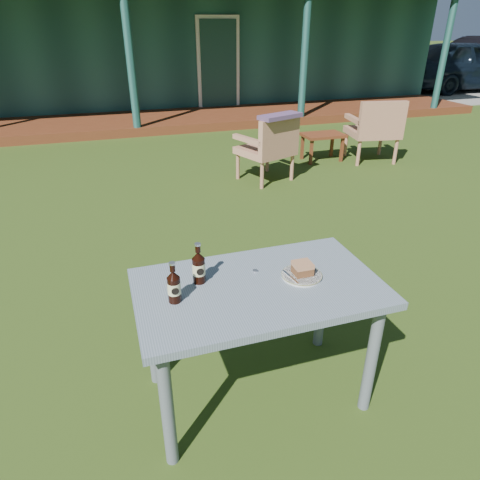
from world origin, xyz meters
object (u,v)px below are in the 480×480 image
object	(u,v)px
car_near	(465,65)
cafe_table	(258,302)
armchair_left	(270,146)
side_table	(323,138)
plate	(302,275)
cola_bottle_near	(199,267)
cola_bottle_far	(174,286)
cake_slice	(302,268)
armchair_right	(375,127)

from	to	relation	value
car_near	cafe_table	bearing A→B (deg)	133.76
armchair_left	side_table	bearing A→B (deg)	30.34
plate	armchair_left	size ratio (longest dim) A/B	0.24
cola_bottle_near	side_table	distance (m)	4.76
cafe_table	armchair_left	distance (m)	3.62
cafe_table	side_table	xyz separation A→B (m)	(2.47, 3.99, -0.28)
plate	cola_bottle_far	bearing A→B (deg)	-178.69
cafe_table	cake_slice	bearing A→B (deg)	2.89
car_near	armchair_right	bearing A→B (deg)	130.20
cola_bottle_far	armchair_right	world-z (taller)	cola_bottle_far
plate	side_table	size ratio (longest dim) A/B	0.34
cafe_table	side_table	distance (m)	4.70
cake_slice	armchair_left	xyz separation A→B (m)	(1.14, 3.33, -0.30)
cola_bottle_far	side_table	distance (m)	4.95
cafe_table	side_table	bearing A→B (deg)	58.23
cola_bottle_near	cafe_table	bearing A→B (deg)	-23.27
cafe_table	cola_bottle_far	world-z (taller)	cola_bottle_far
car_near	armchair_right	xyz separation A→B (m)	(-6.75, -5.58, -0.22)
cafe_table	cola_bottle_near	distance (m)	0.35
armchair_left	armchair_right	distance (m)	1.81
cake_slice	plate	bearing A→B (deg)	-122.46
cafe_table	cake_slice	world-z (taller)	cake_slice
car_near	armchair_left	size ratio (longest dim) A/B	5.07
car_near	cola_bottle_far	world-z (taller)	car_near
armchair_left	cake_slice	bearing A→B (deg)	-108.84
cola_bottle_near	cola_bottle_far	bearing A→B (deg)	-138.77
car_near	armchair_left	bearing A→B (deg)	125.45
cafe_table	car_near	bearing A→B (deg)	43.14
cake_slice	armchair_left	bearing A→B (deg)	71.16
cafe_table	armchair_right	bearing A→B (deg)	49.58
cola_bottle_near	side_table	size ratio (longest dim) A/B	0.35
cafe_table	plate	xyz separation A→B (m)	(0.23, 0.01, 0.11)
car_near	side_table	world-z (taller)	car_near
cake_slice	armchair_right	xyz separation A→B (m)	(2.91, 3.69, -0.26)
armchair_right	cake_slice	bearing A→B (deg)	-128.33
car_near	armchair_right	distance (m)	8.77
cake_slice	cola_bottle_near	xyz separation A→B (m)	(-0.51, 0.10, 0.04)
side_table	cake_slice	bearing A→B (deg)	-119.33
plate	cola_bottle_far	size ratio (longest dim) A/B	1.00
cola_bottle_near	armchair_left	world-z (taller)	cola_bottle_near
cola_bottle_near	armchair_right	distance (m)	4.96
cake_slice	cola_bottle_near	bearing A→B (deg)	168.38
car_near	armchair_left	distance (m)	10.40
cola_bottle_far	side_table	world-z (taller)	cola_bottle_far
car_near	plate	world-z (taller)	car_near
cola_bottle_near	armchair_left	size ratio (longest dim) A/B	0.26
armchair_right	side_table	bearing A→B (deg)	157.07
cake_slice	side_table	bearing A→B (deg)	60.67
car_near	cola_bottle_near	size ratio (longest dim) A/B	19.85
plate	cake_slice	bearing A→B (deg)	57.54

